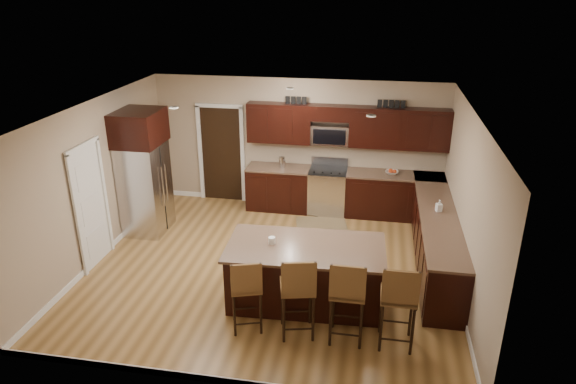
% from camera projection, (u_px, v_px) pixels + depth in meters
% --- Properties ---
extents(floor, '(6.00, 6.00, 0.00)m').
position_uv_depth(floor, '(272.00, 268.00, 8.65)').
color(floor, olive).
rests_on(floor, ground).
extents(ceiling, '(6.00, 6.00, 0.00)m').
position_uv_depth(ceiling, '(269.00, 110.00, 7.62)').
color(ceiling, silver).
rests_on(ceiling, wall_back).
extents(wall_back, '(6.00, 0.00, 6.00)m').
position_uv_depth(wall_back, '(298.00, 144.00, 10.64)').
color(wall_back, tan).
rests_on(wall_back, floor).
extents(wall_left, '(0.00, 5.50, 5.50)m').
position_uv_depth(wall_left, '(96.00, 182.00, 8.61)').
color(wall_left, tan).
rests_on(wall_left, floor).
extents(wall_right, '(0.00, 5.50, 5.50)m').
position_uv_depth(wall_right, '(467.00, 207.00, 7.65)').
color(wall_right, tan).
rests_on(wall_right, floor).
extents(base_cabinets, '(4.02, 3.96, 0.92)m').
position_uv_depth(base_cabinets, '(388.00, 216.00, 9.48)').
color(base_cabinets, black).
rests_on(base_cabinets, floor).
extents(upper_cabinets, '(4.00, 0.33, 0.80)m').
position_uv_depth(upper_cabinets, '(349.00, 125.00, 10.13)').
color(upper_cabinets, black).
rests_on(upper_cabinets, wall_back).
extents(range, '(0.76, 0.64, 1.11)m').
position_uv_depth(range, '(328.00, 190.00, 10.59)').
color(range, silver).
rests_on(range, floor).
extents(microwave, '(0.76, 0.31, 0.40)m').
position_uv_depth(microwave, '(330.00, 135.00, 10.29)').
color(microwave, silver).
rests_on(microwave, upper_cabinets).
extents(doorway, '(0.85, 0.03, 2.06)m').
position_uv_depth(doorway, '(222.00, 154.00, 11.01)').
color(doorway, black).
rests_on(doorway, floor).
extents(pantry_door, '(0.03, 0.80, 2.04)m').
position_uv_depth(pantry_door, '(91.00, 207.00, 8.46)').
color(pantry_door, white).
rests_on(pantry_door, floor).
extents(letter_decor, '(2.20, 0.03, 0.15)m').
position_uv_depth(letter_decor, '(342.00, 102.00, 9.98)').
color(letter_decor, black).
rests_on(letter_decor, upper_cabinets).
extents(island, '(2.35, 1.30, 0.92)m').
position_uv_depth(island, '(305.00, 275.00, 7.61)').
color(island, black).
rests_on(island, floor).
extents(stool_left, '(0.52, 0.52, 1.11)m').
position_uv_depth(stool_left, '(246.00, 287.00, 6.86)').
color(stool_left, brown).
rests_on(stool_left, floor).
extents(stool_mid, '(0.55, 0.55, 1.21)m').
position_uv_depth(stool_mid, '(298.00, 288.00, 6.71)').
color(stool_mid, brown).
rests_on(stool_mid, floor).
extents(stool_right, '(0.46, 0.46, 1.23)m').
position_uv_depth(stool_right, '(348.00, 292.00, 6.60)').
color(stool_right, brown).
rests_on(stool_right, floor).
extents(refrigerator, '(0.79, 0.93, 2.35)m').
position_uv_depth(refrigerator, '(144.00, 171.00, 9.52)').
color(refrigerator, silver).
rests_on(refrigerator, floor).
extents(floor_mat, '(1.10, 0.84, 0.01)m').
position_uv_depth(floor_mat, '(321.00, 224.00, 10.19)').
color(floor_mat, brown).
rests_on(floor_mat, floor).
extents(fruit_bowl, '(0.27, 0.27, 0.06)m').
position_uv_depth(fruit_bowl, '(392.00, 172.00, 10.20)').
color(fruit_bowl, silver).
rests_on(fruit_bowl, base_cabinets).
extents(soap_bottle, '(0.12, 0.12, 0.20)m').
position_uv_depth(soap_bottle, '(439.00, 206.00, 8.52)').
color(soap_bottle, '#B2B2B2').
rests_on(soap_bottle, base_cabinets).
extents(canister_tall, '(0.12, 0.12, 0.23)m').
position_uv_depth(canister_tall, '(282.00, 162.00, 10.53)').
color(canister_tall, silver).
rests_on(canister_tall, base_cabinets).
extents(canister_short, '(0.11, 0.11, 0.16)m').
position_uv_depth(canister_short, '(283.00, 164.00, 10.54)').
color(canister_short, silver).
rests_on(canister_short, base_cabinets).
extents(island_jar, '(0.10, 0.10, 0.10)m').
position_uv_depth(island_jar, '(272.00, 240.00, 7.49)').
color(island_jar, white).
rests_on(island_jar, island).
extents(stool_extra, '(0.46, 0.46, 1.23)m').
position_uv_depth(stool_extra, '(399.00, 297.00, 6.49)').
color(stool_extra, brown).
rests_on(stool_extra, floor).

